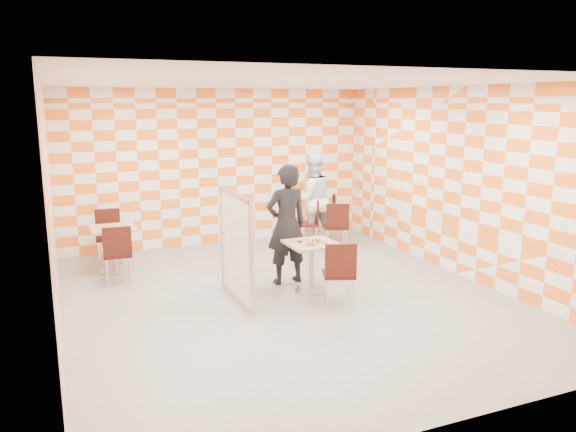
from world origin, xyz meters
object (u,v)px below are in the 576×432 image
object	(u,v)px
chair_main_front	(340,270)
chair_second_front	(337,223)
sport_bottle	(318,202)
chair_empty_near	(118,250)
soda_bottle	(334,199)
second_table	(329,218)
chair_second_side	(312,219)
chair_empty_far	(108,231)
partition	(236,247)
man_dark	(287,225)
main_table	(312,258)
empty_table	(114,242)
man_white	(312,199)

from	to	relation	value
chair_main_front	chair_second_front	size ratio (longest dim) A/B	1.00
chair_main_front	sport_bottle	world-z (taller)	sport_bottle
chair_empty_near	soda_bottle	distance (m)	4.44
chair_main_front	chair_second_front	bearing A→B (deg)	63.10
second_table	chair_second_front	bearing A→B (deg)	-102.73
chair_second_side	soda_bottle	world-z (taller)	soda_bottle
second_table	chair_empty_near	world-z (taller)	chair_empty_near
chair_empty_far	partition	xyz separation A→B (m)	(1.44, -2.78, 0.25)
man_dark	sport_bottle	size ratio (longest dim) A/B	9.19
chair_empty_near	partition	world-z (taller)	partition
chair_second_side	chair_empty_far	xyz separation A→B (m)	(-3.71, 0.42, 0.00)
partition	man_dark	size ratio (longest dim) A/B	0.84
chair_second_side	main_table	bearing A→B (deg)	-115.38
second_table	empty_table	bearing A→B (deg)	-175.40
chair_main_front	soda_bottle	distance (m)	3.74
chair_empty_far	partition	size ratio (longest dim) A/B	0.60
partition	empty_table	bearing A→B (deg)	123.57
chair_second_front	chair_second_side	distance (m)	0.57
main_table	sport_bottle	bearing A→B (deg)	62.41
chair_empty_far	sport_bottle	distance (m)	3.93
chair_second_front	soda_bottle	bearing A→B (deg)	66.78
soda_bottle	man_white	bearing A→B (deg)	-174.95
chair_main_front	chair_empty_far	size ratio (longest dim) A/B	1.00
chair_second_side	chair_main_front	bearing A→B (deg)	-108.81
chair_second_front	second_table	bearing A→B (deg)	77.27
chair_empty_near	soda_bottle	xyz separation A→B (m)	(4.28, 1.15, 0.31)
man_white	empty_table	bearing A→B (deg)	7.46
chair_second_front	man_white	size ratio (longest dim) A/B	0.51
empty_table	soda_bottle	xyz separation A→B (m)	(4.26, 0.44, 0.34)
main_table	partition	xyz separation A→B (m)	(-1.14, 0.03, 0.28)
soda_bottle	chair_second_side	bearing A→B (deg)	-159.56
chair_main_front	man_white	bearing A→B (deg)	70.92
main_table	chair_second_side	size ratio (longest dim) A/B	0.81
main_table	partition	size ratio (longest dim) A/B	0.48
chair_second_side	chair_empty_far	size ratio (longest dim) A/B	1.00
partition	soda_bottle	world-z (taller)	partition
empty_table	main_table	bearing A→B (deg)	-40.25
empty_table	man_dark	xyz separation A→B (m)	(2.39, -1.61, 0.41)
partition	soda_bottle	bearing A→B (deg)	42.07
chair_empty_far	man_white	world-z (taller)	man_white
chair_second_side	partition	size ratio (longest dim) A/B	0.60
second_table	sport_bottle	bearing A→B (deg)	163.95
chair_second_front	man_dark	bearing A→B (deg)	-139.61
main_table	chair_main_front	size ratio (longest dim) A/B	0.81
chair_second_side	partition	distance (m)	3.28
chair_second_side	man_white	world-z (taller)	man_white
chair_second_front	partition	world-z (taller)	partition
main_table	chair_second_front	world-z (taller)	chair_second_front
chair_second_side	sport_bottle	bearing A→B (deg)	39.40
sport_bottle	soda_bottle	xyz separation A→B (m)	(0.37, 0.05, 0.01)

